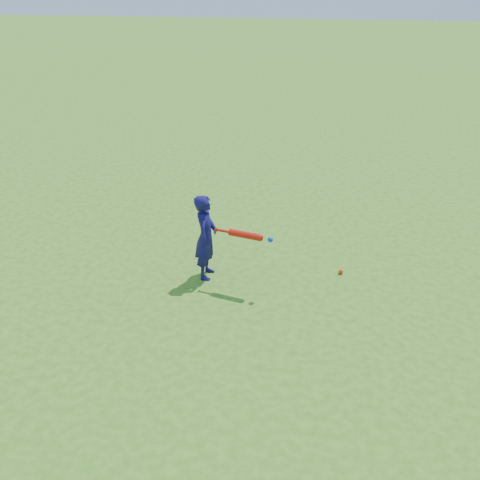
% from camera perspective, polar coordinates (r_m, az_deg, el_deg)
% --- Properties ---
extents(ground, '(80.00, 80.00, 0.00)m').
position_cam_1_polar(ground, '(7.92, -8.03, -2.26)').
color(ground, '#39711A').
rests_on(ground, ground).
extents(child, '(0.29, 0.44, 1.21)m').
position_cam_1_polar(child, '(7.22, -3.67, 0.33)').
color(child, '#15104E').
rests_on(child, ground).
extents(ground_ball_red, '(0.07, 0.07, 0.07)m').
position_cam_1_polar(ground_ball_red, '(7.65, 10.69, -3.35)').
color(ground_ball_red, red).
rests_on(ground_ball_red, ground).
extents(bat_swing, '(0.79, 0.24, 0.09)m').
position_cam_1_polar(bat_swing, '(6.88, 0.77, 0.50)').
color(bat_swing, red).
rests_on(bat_swing, ground).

